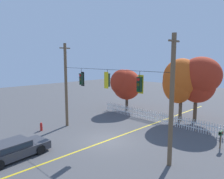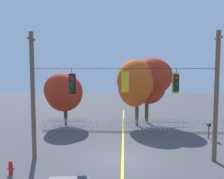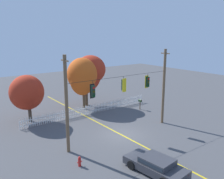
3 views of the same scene
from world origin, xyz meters
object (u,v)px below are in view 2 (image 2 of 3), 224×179
(autumn_oak_far_east, at_px, (149,81))
(fire_hydrant, at_px, (11,168))
(traffic_signal_northbound_primary, at_px, (176,83))
(traffic_signal_northbound_secondary, at_px, (72,84))
(autumn_maple_near_fence, at_px, (63,92))
(traffic_signal_eastbound_side, at_px, (125,82))
(autumn_maple_mid, at_px, (135,82))
(roadside_mailbox, at_px, (209,126))

(autumn_oak_far_east, bearing_deg, fire_hydrant, -123.70)
(traffic_signal_northbound_primary, distance_m, autumn_oak_far_east, 10.37)
(traffic_signal_northbound_secondary, height_order, autumn_maple_near_fence, traffic_signal_northbound_secondary)
(traffic_signal_eastbound_side, bearing_deg, traffic_signal_northbound_secondary, 179.65)
(traffic_signal_northbound_secondary, relative_size, traffic_signal_northbound_primary, 1.04)
(autumn_maple_mid, xyz_separation_m, autumn_oak_far_east, (1.46, 0.96, -0.00))
(fire_hydrant, bearing_deg, roadside_mailbox, 29.86)
(traffic_signal_eastbound_side, bearing_deg, fire_hydrant, -157.76)
(traffic_signal_eastbound_side, bearing_deg, autumn_oak_far_east, 76.45)
(autumn_maple_mid, height_order, autumn_oak_far_east, autumn_oak_far_east)
(autumn_maple_near_fence, xyz_separation_m, fire_hydrant, (-0.01, -11.29, -2.98))
(traffic_signal_northbound_primary, distance_m, autumn_maple_mid, 9.61)
(fire_hydrant, bearing_deg, traffic_signal_northbound_primary, 15.34)
(autumn_oak_far_east, bearing_deg, traffic_signal_northbound_secondary, -119.08)
(traffic_signal_northbound_primary, bearing_deg, fire_hydrant, -164.66)
(fire_hydrant, distance_m, roadside_mailbox, 14.77)
(autumn_maple_mid, distance_m, autumn_oak_far_east, 1.75)
(autumn_maple_near_fence, xyz_separation_m, autumn_maple_mid, (7.09, 0.60, 0.94))
(traffic_signal_eastbound_side, xyz_separation_m, roadside_mailbox, (6.72, 4.86, -3.78))
(traffic_signal_eastbound_side, relative_size, roadside_mailbox, 1.08)
(traffic_signal_eastbound_side, xyz_separation_m, autumn_maple_mid, (1.03, 9.41, -0.55))
(fire_hydrant, height_order, roadside_mailbox, roadside_mailbox)
(autumn_maple_mid, relative_size, fire_hydrant, 8.53)
(autumn_maple_mid, bearing_deg, autumn_maple_near_fence, -175.19)
(autumn_maple_near_fence, xyz_separation_m, roadside_mailbox, (12.78, -3.95, -2.29))
(traffic_signal_northbound_primary, bearing_deg, roadside_mailbox, 52.85)
(traffic_signal_northbound_secondary, bearing_deg, autumn_oak_far_east, 60.92)
(autumn_maple_near_fence, height_order, autumn_oak_far_east, autumn_oak_far_east)
(traffic_signal_northbound_secondary, distance_m, traffic_signal_eastbound_side, 3.26)
(traffic_signal_northbound_secondary, bearing_deg, autumn_maple_near_fence, 107.67)
(traffic_signal_northbound_secondary, xyz_separation_m, fire_hydrant, (-2.81, -2.50, -4.34))
(traffic_signal_northbound_secondary, relative_size, autumn_maple_near_fence, 0.30)
(autumn_maple_mid, bearing_deg, fire_hydrant, -120.85)
(traffic_signal_northbound_secondary, relative_size, autumn_oak_far_east, 0.23)
(autumn_oak_far_east, bearing_deg, traffic_signal_eastbound_side, -103.55)
(autumn_maple_mid, relative_size, roadside_mailbox, 4.95)
(autumn_oak_far_east, distance_m, roadside_mailbox, 7.65)
(fire_hydrant, bearing_deg, traffic_signal_northbound_secondary, 41.66)
(traffic_signal_northbound_primary, height_order, roadside_mailbox, traffic_signal_northbound_primary)
(traffic_signal_northbound_primary, distance_m, roadside_mailbox, 7.11)
(autumn_maple_mid, bearing_deg, traffic_signal_northbound_secondary, -114.56)
(autumn_maple_near_fence, height_order, fire_hydrant, autumn_maple_near_fence)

